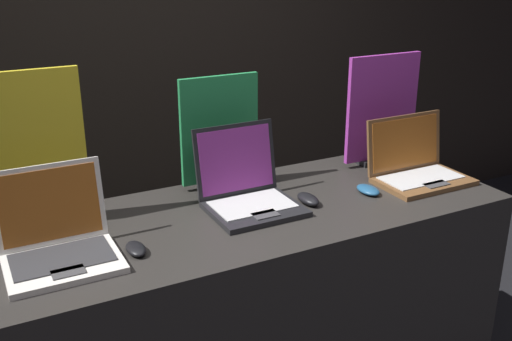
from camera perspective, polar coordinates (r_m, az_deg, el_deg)
The scene contains 11 objects.
wall_back at distance 3.40m, azimuth -11.98°, elevation 13.11°, with size 8.00×0.05×2.80m.
display_counter at distance 2.40m, azimuth 0.01°, elevation -13.81°, with size 1.86×0.70×0.92m.
laptop_front at distance 1.91m, azimuth -18.34°, elevation -6.30°, with size 0.33×0.30×0.27m.
mouse_front at distance 1.90m, azimuth -11.38°, elevation -7.31°, with size 0.06×0.10×0.03m.
promo_stand_front at distance 2.11m, azimuth -20.32°, elevation 1.63°, with size 0.33×0.07×0.53m.
laptop_middle at distance 2.17m, azimuth -0.85°, elevation -1.80°, with size 0.32×0.32×0.28m.
mouse_middle at distance 2.22m, azimuth 4.98°, elevation -2.72°, with size 0.06×0.12×0.03m.
promo_stand_middle at distance 2.32m, azimuth -3.46°, elevation 3.45°, with size 0.32×0.07×0.44m.
laptop_back at distance 2.51m, azimuth 15.00°, elevation 0.42°, with size 0.37×0.27×0.25m.
mouse_back at distance 2.34m, azimuth 10.63°, elevation -1.82°, with size 0.07×0.11×0.03m.
promo_stand_back at distance 2.63m, azimuth 11.90°, elevation 5.44°, with size 0.36×0.07×0.47m.
Camera 1 is at (-0.91, -1.41, 1.81)m, focal length 42.00 mm.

